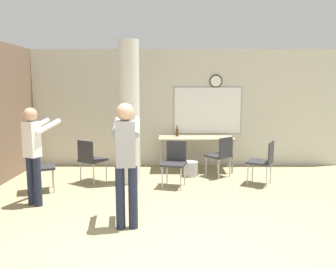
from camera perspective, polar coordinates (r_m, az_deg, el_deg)
The scene contains 12 objects.
wall_back at distance 7.98m, azimuth 1.38°, elevation 4.59°, with size 8.00×0.15×2.80m.
support_pillar at distance 6.47m, azimuth -6.72°, elevation 3.70°, with size 0.40×0.40×2.80m.
folding_table at distance 7.55m, azimuth 4.90°, elevation -0.85°, with size 1.71×0.69×0.77m.
bottle_on_table at distance 7.64m, azimuth 1.60°, elevation 0.40°, with size 0.07×0.07×0.25m.
waste_bin at distance 7.13m, azimuth 3.96°, elevation -5.97°, with size 0.32×0.32×0.32m.
chair_by_left_wall at distance 6.43m, azimuth -21.74°, elevation -4.88°, with size 0.57×0.57×0.87m.
chair_near_pillar at distance 6.73m, azimuth -13.34°, elevation -3.96°, with size 0.60×0.60×0.87m.
chair_mid_room at distance 6.65m, azimuth 16.32°, elevation -4.20°, with size 0.60×0.60×0.87m.
chair_table_right at distance 7.04m, azimuth 9.18°, elevation -3.30°, with size 0.62×0.62×0.87m.
chair_table_front at distance 6.34m, azimuth 1.17°, elevation -4.48°, with size 0.53×0.53×0.87m.
person_playing_front at distance 4.39m, azimuth -7.32°, elevation -3.68°, with size 0.40×0.66×1.70m.
person_watching_back at distance 5.65m, azimuth -22.37°, elevation -2.27°, with size 0.53×0.64×1.59m.
Camera 1 is at (-0.13, -2.90, 1.90)m, focal length 35.00 mm.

